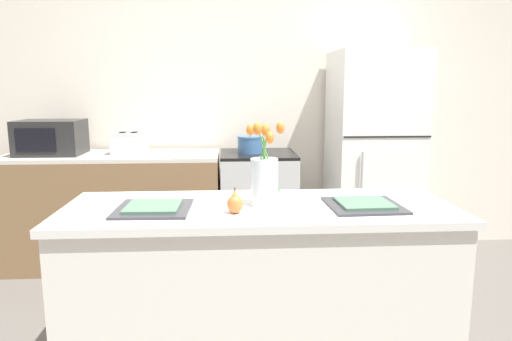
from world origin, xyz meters
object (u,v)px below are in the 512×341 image
Objects in this scene: stove_range at (258,207)px; toaster at (129,143)px; plate_setting_right at (364,204)px; pear_figurine at (235,203)px; cooking_pot at (250,144)px; microwave at (51,137)px; plate_setting_left at (153,208)px; refrigerator at (373,158)px; flower_vase at (264,177)px.

toaster is at bearing -179.83° from stove_range.
toaster reaches higher than plate_setting_right.
cooking_pot is at bearing 84.95° from pear_figurine.
toaster is at bearing -0.23° from microwave.
microwave is at bearing 122.35° from plate_setting_left.
pear_figurine is at bearing -11.82° from plate_setting_left.
microwave is (-1.62, -0.00, 0.59)m from stove_range.
microwave is (-2.57, -0.00, 0.18)m from refrigerator.
pear_figurine is (-0.22, -1.73, 0.47)m from stove_range.
microwave is at bearing -179.76° from cooking_pot.
stove_range is at bearing 70.71° from plate_setting_left.
pear_figurine is at bearing -95.05° from cooking_pot.
plate_setting_left is at bearing -109.29° from stove_range.
cooking_pot is at bearing 0.24° from microwave.
toaster is 0.60m from microwave.
stove_range is at bearing 0.02° from microwave.
plate_setting_right is (-0.57, -1.65, 0.04)m from refrigerator.
stove_range is 1.80m from plate_setting_left.
stove_range is at bearing -5.40° from cooking_pot.
pear_figurine is 0.34× the size of plate_setting_left.
toaster reaches higher than pear_figurine.
plate_setting_left is at bearing -132.76° from refrigerator.
toaster is at bearing 120.63° from flower_vase.
plate_setting_left is at bearing -174.29° from flower_vase.
cooking_pot is at bearing 179.71° from refrigerator.
flower_vase is 2.23m from microwave.
microwave is at bearing -179.97° from refrigerator.
refrigerator reaches higher than stove_range.
refrigerator is at bearing 0.04° from stove_range.
stove_range is 2.33× the size of flower_vase.
cooking_pot reaches higher than pear_figurine.
refrigerator is at bearing 0.11° from toaster.
flower_vase is at bearing -92.78° from stove_range.
refrigerator is 1.02m from cooking_pot.
toaster is (-0.45, 1.65, 0.10)m from plate_setting_left.
plate_setting_left is 0.96m from plate_setting_right.
microwave is at bearing 179.77° from toaster.
stove_range is at bearing 82.90° from pear_figurine.
plate_setting_left is (-1.53, -1.65, 0.04)m from refrigerator.
microwave is (-0.60, 0.00, 0.05)m from toaster.
cooking_pot is at bearing 89.43° from flower_vase.
stove_range is 4.38× the size of cooking_pot.
toaster is at bearing 130.39° from plate_setting_right.
toaster is 0.96m from cooking_pot.
cooking_pot is (-0.06, 0.01, 0.52)m from stove_range.
microwave is (-2.00, 1.65, 0.15)m from plate_setting_right.
plate_setting_right is at bearing -49.61° from toaster.
stove_range is at bearing -179.96° from refrigerator.
cooking_pot is 0.43× the size of microwave.
stove_range is 0.53m from cooking_pot.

